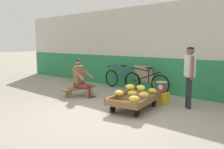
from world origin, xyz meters
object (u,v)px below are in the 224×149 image
Objects in this scene: low_bench at (79,89)px; bicycle_far_left at (146,82)px; vendor_seated at (81,78)px; sign_board at (144,78)px; weighing_scale at (161,87)px; plastic_crate at (161,98)px; banana_cart at (134,100)px; bicycle_near_left at (121,79)px; customer_adult at (190,71)px.

low_bench is 0.68× the size of bicycle_far_left.
sign_board is at bearing 63.95° from vendor_seated.
vendor_seated reaches higher than weighing_scale.
weighing_scale is at bearing -90.00° from plastic_crate.
low_bench is 1.28× the size of sign_board.
weighing_scale is (0.18, 0.98, 0.21)m from banana_cart.
bicycle_near_left is at bearing 85.36° from vendor_seated.
low_bench is 0.67× the size of bicycle_near_left.
vendor_seated reaches higher than bicycle_far_left.
low_bench is at bearing -125.18° from bicycle_far_left.
low_bench is 0.73× the size of customer_adult.
customer_adult is at bearing -27.45° from sign_board.
low_bench is 3.34m from customer_adult.
bicycle_near_left is 1.03m from bicycle_far_left.
bicycle_far_left is 1.90× the size of sign_board.
low_bench is 2.54m from plastic_crate.
weighing_scale reaches higher than plastic_crate.
bicycle_near_left is 1.90× the size of sign_board.
sign_board is 0.57× the size of customer_adult.
bicycle_far_left is (1.17, 1.78, -0.21)m from vendor_seated.
banana_cart is 1.55m from customer_adult.
sign_board is at bearing 118.50° from banana_cart.
plastic_crate is at bearing -40.15° from sign_board.
plastic_crate is 1.44m from bicycle_far_left.
banana_cart reaches higher than plastic_crate.
bicycle_far_left is (1.03, 0.01, 0.00)m from bicycle_near_left.
bicycle_near_left is at bearing -164.71° from sign_board.
weighing_scale reaches higher than low_bench.
bicycle_near_left is at bearing -179.27° from bicycle_far_left.
bicycle_far_left is (-0.94, 1.88, 0.11)m from banana_cart.
bicycle_near_left is (0.23, 1.77, 0.15)m from low_bench.
banana_cart is 5.25× the size of weighing_scale.
customer_adult reaches higher than bicycle_near_left.
vendor_seated is 0.75× the size of customer_adult.
bicycle_far_left is 2.14m from customer_adult.
customer_adult reaches higher than banana_cart.
bicycle_far_left is at bearing 56.58° from vendor_seated.
vendor_seated is 3.80× the size of weighing_scale.
bicycle_near_left is 1.00× the size of bicycle_far_left.
weighing_scale is 0.34× the size of sign_board.
sign_board is 2.38m from customer_adult.
sign_board reaches higher than banana_cart.
plastic_crate is at bearing 21.09° from vendor_seated.
weighing_scale is 0.18× the size of bicycle_near_left.
customer_adult is at bearing 2.77° from plastic_crate.
sign_board is (1.06, 2.00, 0.23)m from low_bench.
banana_cart is 4.37× the size of plastic_crate.
plastic_crate is at bearing 90.00° from weighing_scale.
plastic_crate is (2.37, 0.89, -0.05)m from low_bench.
weighing_scale is (2.37, 0.89, 0.25)m from low_bench.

